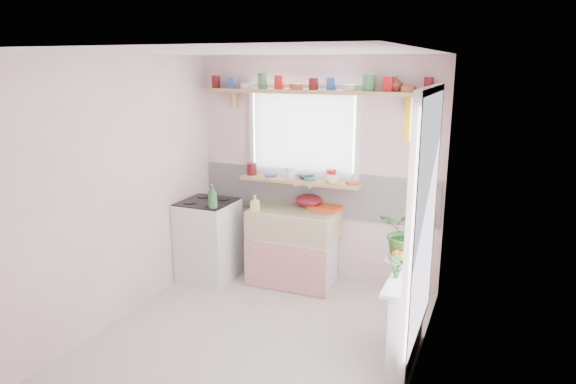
% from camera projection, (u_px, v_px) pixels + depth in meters
% --- Properties ---
extents(room, '(3.20, 3.20, 3.20)m').
position_uv_depth(room, '(357.00, 178.00, 4.79)').
color(room, beige).
rests_on(room, ground).
extents(sink_unit, '(0.95, 0.65, 1.11)m').
position_uv_depth(sink_unit, '(294.00, 246.00, 5.71)').
color(sink_unit, white).
rests_on(sink_unit, ground).
extents(cooker, '(0.58, 0.58, 0.93)m').
position_uv_depth(cooker, '(208.00, 240.00, 5.84)').
color(cooker, white).
rests_on(cooker, ground).
extents(radiator_ledge, '(0.22, 0.95, 0.78)m').
position_uv_depth(radiator_ledge, '(407.00, 317.00, 4.20)').
color(radiator_ledge, white).
rests_on(radiator_ledge, ground).
extents(windowsill, '(1.40, 0.22, 0.04)m').
position_uv_depth(windowsill, '(300.00, 181.00, 5.71)').
color(windowsill, tan).
rests_on(windowsill, room).
extents(pine_shelf, '(2.52, 0.24, 0.04)m').
position_uv_depth(pine_shelf, '(313.00, 92.00, 5.40)').
color(pine_shelf, tan).
rests_on(pine_shelf, room).
extents(shelf_crockery, '(2.47, 0.11, 0.12)m').
position_uv_depth(shelf_crockery, '(312.00, 85.00, 5.39)').
color(shelf_crockery, '#590F14').
rests_on(shelf_crockery, pine_shelf).
extents(sill_crockery, '(1.35, 0.11, 0.12)m').
position_uv_depth(sill_crockery, '(296.00, 174.00, 5.71)').
color(sill_crockery, '#590F14').
rests_on(sill_crockery, windowsill).
extents(dish_tray, '(0.40, 0.33, 0.04)m').
position_uv_depth(dish_tray, '(326.00, 207.00, 5.68)').
color(dish_tray, '#E74D14').
rests_on(dish_tray, sink_unit).
extents(colander, '(0.41, 0.41, 0.14)m').
position_uv_depth(colander, '(309.00, 201.00, 5.74)').
color(colander, maroon).
rests_on(colander, sink_unit).
extents(jade_plant, '(0.52, 0.48, 0.50)m').
position_uv_depth(jade_plant, '(407.00, 232.00, 4.34)').
color(jade_plant, '#2F5E25').
rests_on(jade_plant, radiator_ledge).
extents(fruit_bowl, '(0.31, 0.31, 0.07)m').
position_uv_depth(fruit_bowl, '(402.00, 263.00, 4.25)').
color(fruit_bowl, silver).
rests_on(fruit_bowl, radiator_ledge).
extents(herb_pot, '(0.12, 0.10, 0.19)m').
position_uv_depth(herb_pot, '(396.00, 266.00, 4.02)').
color(herb_pot, '#266027').
rests_on(herb_pot, radiator_ledge).
extents(soap_bottle_sink, '(0.09, 0.09, 0.18)m').
position_uv_depth(soap_bottle_sink, '(255.00, 203.00, 5.56)').
color(soap_bottle_sink, '#E7F96E').
rests_on(soap_bottle_sink, sink_unit).
extents(sill_cup, '(0.14, 0.14, 0.11)m').
position_uv_depth(sill_cup, '(333.00, 179.00, 5.49)').
color(sill_cup, white).
rests_on(sill_cup, windowsill).
extents(sill_bowl, '(0.24, 0.24, 0.06)m').
position_uv_depth(sill_bowl, '(306.00, 176.00, 5.73)').
color(sill_bowl, '#2E4898').
rests_on(sill_bowl, windowsill).
extents(shelf_vase, '(0.17, 0.17, 0.15)m').
position_uv_depth(shelf_vase, '(396.00, 84.00, 5.11)').
color(shelf_vase, '#983A2E').
rests_on(shelf_vase, pine_shelf).
extents(cooker_bottle, '(0.13, 0.13, 0.26)m').
position_uv_depth(cooker_bottle, '(213.00, 196.00, 5.43)').
color(cooker_bottle, '#38713B').
rests_on(cooker_bottle, cooker).
extents(fruit, '(0.20, 0.14, 0.10)m').
position_uv_depth(fruit, '(403.00, 256.00, 4.24)').
color(fruit, orange).
rests_on(fruit, fruit_bowl).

